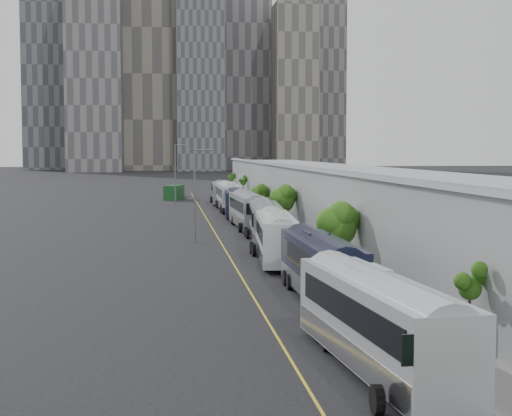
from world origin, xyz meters
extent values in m
plane|color=black|center=(0.00, 0.00, 0.00)|extent=(800.00, 800.00, 0.00)
cube|color=gray|center=(9.00, 55.00, 0.06)|extent=(10.00, 170.00, 0.12)
cube|color=gold|center=(-1.50, 55.00, 0.01)|extent=(0.12, 160.00, 0.02)
cube|color=gray|center=(13.00, 55.00, 3.40)|extent=(12.00, 160.00, 6.80)
cube|color=gray|center=(13.00, 55.00, 5.85)|extent=(12.45, 160.40, 2.57)
cube|color=gray|center=(7.10, 55.00, 7.00)|extent=(0.30, 160.00, 0.40)
cube|color=slate|center=(-35.00, 300.00, 47.50)|extent=(22.00, 22.00, 95.00)
cube|color=gray|center=(-12.00, 320.00, 60.00)|extent=(26.00, 24.00, 120.00)
cube|color=slate|center=(8.00, 310.00, 40.00)|extent=(20.00, 20.00, 80.00)
cube|color=slate|center=(28.00, 330.00, 52.50)|extent=(24.00, 24.00, 105.00)
cube|color=gray|center=(48.00, 305.00, 35.00)|extent=(18.00, 18.00, 70.00)
cube|color=slate|center=(-55.00, 340.00, 55.00)|extent=(28.00, 26.00, 110.00)
cube|color=slate|center=(65.00, 340.00, 45.00)|extent=(22.00, 22.00, 90.00)
cube|color=#A9ADB3|center=(1.63, 4.13, 2.01)|extent=(3.88, 13.78, 3.29)
cube|color=black|center=(1.63, 3.92, 2.61)|extent=(3.80, 12.16, 1.12)
cube|color=silver|center=(1.63, 4.13, 0.96)|extent=(3.90, 13.51, 1.05)
cube|color=#A9ADB3|center=(1.63, 5.70, 3.82)|extent=(1.55, 2.41, 0.31)
cube|color=black|center=(2.36, 19.28, 1.96)|extent=(2.77, 13.24, 3.20)
cube|color=black|center=(2.36, 19.08, 2.53)|extent=(2.81, 11.65, 1.09)
cube|color=silver|center=(2.36, 19.28, 0.93)|extent=(2.81, 12.97, 1.02)
cube|color=black|center=(2.36, 20.81, 3.71)|extent=(1.34, 2.25, 0.30)
cube|color=white|center=(1.89, 34.95, 1.99)|extent=(3.64, 13.57, 3.25)
cube|color=black|center=(1.89, 34.74, 2.57)|extent=(3.58, 11.96, 1.10)
cube|color=silver|center=(1.89, 34.95, 0.95)|extent=(3.66, 13.30, 1.04)
cube|color=white|center=(1.89, 36.49, 3.76)|extent=(1.50, 2.36, 0.31)
cube|color=gray|center=(2.70, 47.70, 1.99)|extent=(3.72, 13.63, 3.26)
cube|color=black|center=(2.70, 47.49, 2.58)|extent=(3.66, 12.02, 1.11)
cube|color=silver|center=(2.70, 47.70, 0.95)|extent=(3.74, 13.36, 1.04)
cube|color=gray|center=(2.70, 49.25, 3.78)|extent=(1.52, 2.37, 0.31)
cube|color=#94969D|center=(2.55, 62.18, 2.04)|extent=(3.21, 13.86, 3.34)
cube|color=black|center=(2.55, 61.96, 2.64)|extent=(3.21, 12.21, 1.13)
cube|color=silver|center=(2.55, 62.18, 0.97)|extent=(3.24, 13.58, 1.07)
cube|color=#94969D|center=(2.55, 63.77, 3.87)|extent=(1.45, 2.38, 0.32)
cube|color=#161731|center=(2.40, 77.50, 1.86)|extent=(3.35, 12.72, 3.05)
cube|color=black|center=(2.40, 77.31, 2.41)|extent=(3.31, 11.22, 1.04)
cube|color=silver|center=(2.40, 77.50, 0.89)|extent=(3.37, 12.47, 0.98)
cube|color=#161731|center=(2.40, 78.96, 3.53)|extent=(1.40, 2.21, 0.29)
cube|color=white|center=(2.44, 88.83, 2.06)|extent=(2.84, 13.95, 3.38)
cube|color=black|center=(2.44, 88.61, 2.67)|extent=(2.90, 12.27, 1.15)
cube|color=silver|center=(2.44, 88.83, 0.98)|extent=(2.88, 13.67, 1.08)
cube|color=white|center=(2.44, 90.44, 3.91)|extent=(1.40, 2.36, 0.32)
cube|color=gray|center=(2.16, 102.01, 1.87)|extent=(3.17, 12.74, 3.06)
cube|color=black|center=(2.16, 101.82, 2.42)|extent=(3.15, 11.23, 1.04)
cube|color=silver|center=(2.16, 102.01, 0.89)|extent=(3.20, 12.49, 0.98)
cube|color=gray|center=(2.16, 103.47, 3.55)|extent=(1.37, 2.20, 0.29)
cylinder|color=black|center=(6.29, 6.40, 1.56)|extent=(0.18, 0.18, 3.11)
sphere|color=#255613|center=(6.29, 6.40, 3.01)|extent=(1.02, 1.02, 1.02)
cylinder|color=black|center=(5.38, 28.70, 1.81)|extent=(0.18, 0.18, 3.63)
sphere|color=#255613|center=(5.38, 28.70, 3.75)|extent=(2.85, 2.85, 2.85)
cylinder|color=black|center=(5.52, 55.48, 1.90)|extent=(0.18, 0.18, 3.81)
sphere|color=#255613|center=(5.52, 55.48, 3.86)|extent=(2.49, 2.49, 2.49)
cylinder|color=black|center=(5.70, 77.80, 1.48)|extent=(0.18, 0.18, 2.96)
sphere|color=#255613|center=(5.70, 77.80, 3.04)|extent=(2.20, 2.20, 2.20)
cylinder|color=black|center=(6.30, 105.65, 1.83)|extent=(0.18, 0.18, 3.66)
sphere|color=#255613|center=(6.30, 105.65, 3.50)|extent=(1.01, 1.01, 1.01)
cylinder|color=black|center=(6.28, 127.91, 1.74)|extent=(0.18, 0.18, 3.47)
sphere|color=#255613|center=(6.28, 127.91, 3.34)|extent=(1.03, 1.03, 1.03)
cylinder|color=#59595E|center=(-3.96, 48.41, 4.45)|extent=(0.18, 0.18, 8.90)
cylinder|color=#59595E|center=(-3.06, 48.41, 8.80)|extent=(1.80, 0.14, 0.14)
cube|color=#59595E|center=(-2.26, 48.41, 8.65)|extent=(0.50, 0.22, 0.18)
cylinder|color=#59595E|center=(-5.20, 98.21, 4.85)|extent=(0.18, 0.18, 9.71)
cylinder|color=#59595E|center=(-4.30, 98.21, 9.61)|extent=(1.80, 0.14, 0.14)
cube|color=#59595E|center=(-3.50, 98.21, 9.46)|extent=(0.50, 0.22, 0.18)
cube|color=#123C17|center=(-5.23, 113.99, 1.28)|extent=(3.81, 6.15, 2.55)
imported|color=black|center=(-4.72, 121.93, 0.72)|extent=(2.62, 5.25, 1.43)
camera|label=1|loc=(-6.63, -25.57, 8.78)|focal=55.00mm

